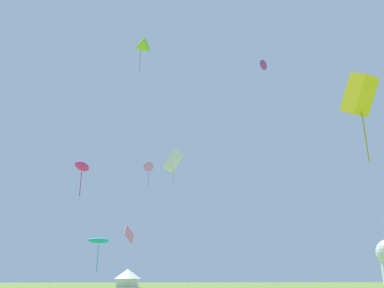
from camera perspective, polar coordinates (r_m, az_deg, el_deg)
The scene contains 9 objects.
kite_yellow_box at distance 27.51m, azimuth 22.68°, elevation 6.44°, with size 1.95×2.62×13.82m.
kite_lime_delta at distance 54.21m, azimuth -7.30°, elevation 13.55°, with size 2.68×3.64×31.35m.
kite_pink_diamond at distance 53.58m, azimuth -8.95°, elevation -12.60°, with size 2.87×3.44×8.17m.
kite_magenta_parafoil at distance 46.11m, azimuth -15.35°, elevation -3.10°, with size 3.05×3.33×13.83m.
kite_pink_delta at distance 65.89m, azimuth -6.15°, elevation -3.47°, with size 1.90×2.62×19.53m.
kite_purple_parafoil at distance 53.77m, azimuth 10.11°, elevation 10.94°, with size 2.05×2.80×28.23m.
kite_white_box at distance 55.70m, azimuth -2.68°, elevation -2.36°, with size 3.54×1.84×18.63m.
kite_cyan_parafoil at distance 65.48m, azimuth -13.12°, elevation -13.24°, with size 3.54×2.74×7.62m.
festival_tent_center at distance 79.73m, azimuth -9.14°, elevation -18.17°, with size 5.02×5.02×3.26m.
Camera 1 is at (-5.53, -5.85, 1.40)m, focal length 37.53 mm.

